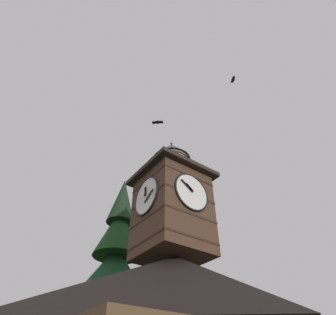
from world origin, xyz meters
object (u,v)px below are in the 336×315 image
object	(u,v)px
flying_bird_high	(233,80)
moon	(123,311)
pine_tree_behind	(110,308)
clock_tower	(172,202)
flying_bird_low	(158,122)

from	to	relation	value
flying_bird_high	moon	bearing A→B (deg)	-107.31
pine_tree_behind	flying_bird_high	bearing A→B (deg)	98.88
moon	flying_bird_high	size ratio (longest dim) A/B	3.94
pine_tree_behind	moon	bearing A→B (deg)	-119.64
pine_tree_behind	moon	size ratio (longest dim) A/B	7.52
clock_tower	moon	xyz separation A→B (m)	(-12.31, -28.11, 0.47)
moon	flying_bird_low	size ratio (longest dim) A/B	3.30
pine_tree_behind	flying_bird_high	distance (m)	16.97
pine_tree_behind	flying_bird_high	xyz separation A→B (m)	(-1.78, 11.42, 12.42)
clock_tower	flying_bird_high	distance (m)	9.63
clock_tower	moon	world-z (taller)	clock_tower
flying_bird_low	clock_tower	bearing A→B (deg)	-156.82
moon	flying_bird_high	xyz separation A→B (m)	(10.03, 32.19, 7.95)
clock_tower	flying_bird_low	world-z (taller)	flying_bird_low
clock_tower	pine_tree_behind	size ratio (longest dim) A/B	0.47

